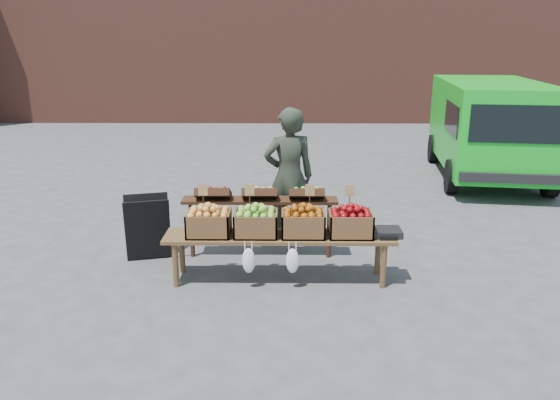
# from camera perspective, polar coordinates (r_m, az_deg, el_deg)

# --- Properties ---
(ground) EXTENTS (80.00, 80.00, 0.00)m
(ground) POSITION_cam_1_polar(r_m,az_deg,el_deg) (6.30, -1.37, -9.65)
(ground) COLOR #48484B
(delivery_van) EXTENTS (2.58, 4.61, 1.96)m
(delivery_van) POSITION_cam_1_polar(r_m,az_deg,el_deg) (12.00, 20.92, 6.80)
(delivery_van) COLOR #0EB81E
(delivery_van) RESTS_ON ground
(vendor) EXTENTS (0.77, 0.58, 1.92)m
(vendor) POSITION_cam_1_polar(r_m,az_deg,el_deg) (7.48, 0.94, 2.41)
(vendor) COLOR #272F23
(vendor) RESTS_ON ground
(chalkboard_sign) EXTENTS (0.63, 0.45, 0.86)m
(chalkboard_sign) POSITION_cam_1_polar(r_m,az_deg,el_deg) (7.27, -13.67, -2.85)
(chalkboard_sign) COLOR black
(chalkboard_sign) RESTS_ON ground
(back_table) EXTENTS (2.10, 0.44, 1.04)m
(back_table) POSITION_cam_1_polar(r_m,az_deg,el_deg) (7.11, -2.08, -2.04)
(back_table) COLOR #321C0F
(back_table) RESTS_ON ground
(display_bench) EXTENTS (2.70, 0.56, 0.57)m
(display_bench) POSITION_cam_1_polar(r_m,az_deg,el_deg) (6.51, -0.05, -6.03)
(display_bench) COLOR brown
(display_bench) RESTS_ON ground
(crate_golden_apples) EXTENTS (0.50, 0.40, 0.28)m
(crate_golden_apples) POSITION_cam_1_polar(r_m,az_deg,el_deg) (6.42, -7.44, -2.44)
(crate_golden_apples) COLOR gold
(crate_golden_apples) RESTS_ON display_bench
(crate_russet_pears) EXTENTS (0.50, 0.40, 0.28)m
(crate_russet_pears) POSITION_cam_1_polar(r_m,az_deg,el_deg) (6.37, -2.53, -2.48)
(crate_russet_pears) COLOR #62A028
(crate_russet_pears) RESTS_ON display_bench
(crate_red_apples) EXTENTS (0.50, 0.40, 0.28)m
(crate_red_apples) POSITION_cam_1_polar(r_m,az_deg,el_deg) (6.36, 2.43, -2.50)
(crate_red_apples) COLOR #944E0F
(crate_red_apples) RESTS_ON display_bench
(crate_green_apples) EXTENTS (0.50, 0.40, 0.28)m
(crate_green_apples) POSITION_cam_1_polar(r_m,az_deg,el_deg) (6.40, 7.36, -2.49)
(crate_green_apples) COLOR #6F0201
(crate_green_apples) RESTS_ON display_bench
(weighing_scale) EXTENTS (0.34, 0.30, 0.08)m
(weighing_scale) POSITION_cam_1_polar(r_m,az_deg,el_deg) (6.50, 11.06, -3.32)
(weighing_scale) COLOR black
(weighing_scale) RESTS_ON display_bench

